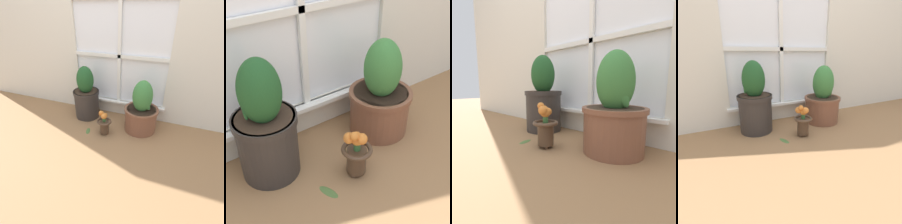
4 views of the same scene
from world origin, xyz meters
TOP-DOWN VIEW (x-y plane):
  - ground_plane at (0.00, 0.00)m, footprint 10.00×10.00m
  - potted_plant_left at (-0.34, 0.39)m, footprint 0.31×0.31m
  - potted_plant_right at (0.34, 0.34)m, footprint 0.36×0.36m
  - flower_vase at (-0.00, 0.12)m, footprint 0.16×0.16m
  - fallen_leaf at (-0.19, 0.10)m, footprint 0.08×0.12m

SIDE VIEW (x-z plane):
  - ground_plane at x=0.00m, z-range 0.00..0.00m
  - fallen_leaf at x=-0.19m, z-range 0.00..0.01m
  - flower_vase at x=0.00m, z-range 0.00..0.28m
  - potted_plant_right at x=0.34m, z-range -0.06..0.51m
  - potted_plant_left at x=-0.34m, z-range -0.05..0.58m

